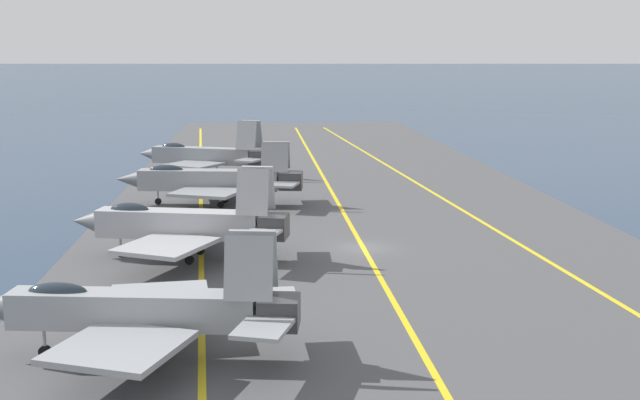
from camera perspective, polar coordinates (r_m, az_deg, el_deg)
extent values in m
plane|color=navy|center=(58.70, 3.09, -3.79)|extent=(2000.00, 2000.00, 0.00)
cube|color=#4C4C4F|center=(58.65, 3.10, -3.60)|extent=(209.99, 42.66, 0.40)
cube|color=yellow|center=(61.28, 14.05, -3.09)|extent=(188.58, 13.18, 0.01)
cube|color=yellow|center=(58.60, 3.10, -3.41)|extent=(188.99, 0.36, 0.01)
cube|color=yellow|center=(58.21, -8.45, -3.60)|extent=(188.62, 12.44, 0.01)
cube|color=#93999E|center=(38.06, -13.20, -7.59)|extent=(3.19, 11.48, 1.66)
cube|color=#38383A|center=(36.77, -2.94, -7.97)|extent=(2.14, 2.09, 1.41)
ellipsoid|color=#232D38|center=(38.93, -18.16, -6.23)|extent=(1.28, 2.86, 0.91)
cube|color=#93999E|center=(35.09, -14.09, -10.14)|extent=(6.53, 6.45, 0.28)
cube|color=#93999E|center=(41.20, -11.34, -6.90)|extent=(5.57, 5.43, 0.28)
cube|color=#93999E|center=(35.43, -5.10, -4.87)|extent=(1.18, 2.25, 2.85)
cube|color=#93999E|center=(37.10, -4.72, -4.16)|extent=(1.18, 2.25, 2.85)
cube|color=#93999E|center=(34.73, -4.09, -9.11)|extent=(3.32, 2.90, 0.20)
cube|color=#93999E|center=(38.93, -3.27, -6.92)|extent=(2.88, 2.25, 0.20)
cylinder|color=#B2B2B7|center=(39.94, -19.00, -9.49)|extent=(0.16, 0.16, 1.60)
cylinder|color=black|center=(40.11, -18.96, -10.17)|extent=(0.30, 0.62, 0.60)
cylinder|color=#B2B2B7|center=(37.24, -11.86, -10.60)|extent=(0.16, 0.16, 1.60)
cylinder|color=black|center=(37.42, -11.84, -11.32)|extent=(0.30, 0.62, 0.60)
cylinder|color=#B2B2B7|center=(39.34, -10.99, -9.41)|extent=(0.16, 0.16, 1.60)
cylinder|color=black|center=(39.51, -10.96, -10.09)|extent=(0.30, 0.62, 0.60)
cube|color=#A8AAAF|center=(55.70, -10.07, -1.69)|extent=(4.21, 11.36, 1.87)
cone|color=#5B5E60|center=(57.99, -16.22, -1.47)|extent=(2.19, 2.45, 1.78)
cube|color=#38383A|center=(54.09, -3.30, -1.90)|extent=(2.49, 2.24, 1.59)
ellipsoid|color=#232D38|center=(56.64, -13.39, -0.69)|extent=(1.59, 2.89, 1.03)
cube|color=#A8AAAF|center=(52.22, -10.89, -3.22)|extent=(7.25, 6.87, 0.28)
cube|color=#A8AAAF|center=(59.26, -8.60, -1.51)|extent=(5.84, 5.03, 0.28)
cube|color=#A8AAAF|center=(52.90, -4.82, 0.54)|extent=(1.37, 2.28, 3.06)
cube|color=#A8AAAF|center=(54.79, -4.39, 0.90)|extent=(1.37, 2.28, 3.06)
cube|color=#A8AAAF|center=(51.94, -4.28, -2.44)|extent=(3.40, 3.02, 0.20)
cube|color=#A8AAAF|center=(56.41, -3.32, -1.39)|extent=(2.88, 2.23, 0.20)
cylinder|color=#B2B2B7|center=(57.46, -13.99, -3.21)|extent=(0.16, 0.16, 1.53)
cylinder|color=black|center=(57.57, -13.97, -3.66)|extent=(0.34, 0.63, 0.60)
cylinder|color=#B2B2B7|center=(54.54, -9.28, -3.76)|extent=(0.16, 0.16, 1.53)
cylinder|color=black|center=(54.65, -9.27, -4.23)|extent=(0.34, 0.63, 0.60)
cylinder|color=#B2B2B7|center=(56.98, -8.52, -3.12)|extent=(0.16, 0.16, 1.53)
cylinder|color=black|center=(57.09, -8.51, -3.58)|extent=(0.34, 0.63, 0.60)
cube|color=gray|center=(75.04, -7.94, 1.43)|extent=(3.51, 13.05, 1.88)
cone|color=#5B5E60|center=(76.76, -13.45, 1.44)|extent=(2.08, 2.65, 1.79)
cube|color=#38383A|center=(74.03, -2.08, 1.40)|extent=(2.41, 2.35, 1.60)
ellipsoid|color=#232D38|center=(75.72, -10.88, 2.10)|extent=(1.43, 3.25, 1.03)
cube|color=gray|center=(71.88, -8.05, 0.53)|extent=(6.40, 6.91, 0.28)
cube|color=gray|center=(78.25, -7.18, 1.36)|extent=(5.30, 6.09, 0.28)
cube|color=gray|center=(72.86, -3.25, 3.03)|extent=(1.13, 2.53, 2.58)
cube|color=gray|center=(74.81, -3.10, 3.22)|extent=(1.13, 2.53, 2.58)
cube|color=gray|center=(71.77, -2.65, 1.10)|extent=(3.40, 3.17, 0.20)
cube|color=gray|center=(76.37, -2.33, 1.68)|extent=(2.91, 2.57, 0.20)
cylinder|color=#B2B2B7|center=(76.33, -11.45, 0.21)|extent=(0.16, 0.16, 1.43)
cylinder|color=black|center=(76.41, -11.44, -0.10)|extent=(0.29, 0.62, 0.60)
cylinder|color=#B2B2B7|center=(73.81, -7.09, -0.01)|extent=(0.16, 0.16, 1.43)
cylinder|color=black|center=(73.89, -7.08, -0.33)|extent=(0.29, 0.62, 0.60)
cylinder|color=#B2B2B7|center=(76.37, -6.76, 0.35)|extent=(0.16, 0.16, 1.43)
cylinder|color=black|center=(76.44, -6.75, 0.04)|extent=(0.29, 0.62, 0.60)
cube|color=gray|center=(93.09, -8.36, 3.15)|extent=(5.80, 11.78, 1.86)
cone|color=#5B5E60|center=(96.04, -12.14, 3.25)|extent=(2.42, 2.71, 1.76)
cube|color=#38383A|center=(90.51, -4.26, 3.02)|extent=(2.66, 2.54, 1.58)
ellipsoid|color=#232D38|center=(94.48, -10.38, 3.73)|extent=(1.95, 3.06, 1.02)
cube|color=gray|center=(90.05, -8.95, 2.50)|extent=(6.75, 6.87, 0.28)
cube|color=gray|center=(95.99, -7.35, 3.03)|extent=(5.19, 5.59, 0.28)
cube|color=gray|center=(89.74, -5.26, 4.58)|extent=(1.68, 2.44, 3.19)
cube|color=gray|center=(91.56, -4.84, 4.70)|extent=(1.68, 2.44, 3.19)
cube|color=gray|center=(88.50, -5.06, 2.84)|extent=(3.55, 3.34, 0.20)
cube|color=gray|center=(92.84, -4.06, 3.21)|extent=(3.15, 2.70, 0.20)
cylinder|color=#B2B2B7|center=(95.15, -10.77, 2.23)|extent=(0.16, 0.16, 1.42)
cylinder|color=black|center=(95.20, -10.76, 1.99)|extent=(0.41, 0.64, 0.60)
cylinder|color=#B2B2B7|center=(91.65, -7.97, 2.01)|extent=(0.16, 0.16, 1.42)
cylinder|color=black|center=(91.71, -7.96, 1.76)|extent=(0.41, 0.64, 0.60)
cylinder|color=#B2B2B7|center=(94.02, -7.35, 2.24)|extent=(0.16, 0.16, 1.42)
cylinder|color=black|center=(94.08, -7.34, 1.99)|extent=(0.41, 0.64, 0.60)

